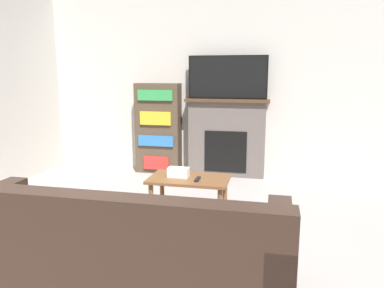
{
  "coord_description": "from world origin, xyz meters",
  "views": [
    {
      "loc": [
        1.02,
        -1.49,
        1.53
      ],
      "look_at": [
        0.14,
        2.46,
        0.74
      ],
      "focal_mm": 35.0,
      "sensor_mm": 36.0,
      "label": 1
    }
  ],
  "objects_px": {
    "coffee_table": "(189,183)",
    "bookshelf": "(158,128)",
    "tv": "(228,77)",
    "fireplace": "(227,137)",
    "couch": "(113,261)"
  },
  "relations": [
    {
      "from": "coffee_table",
      "to": "bookshelf",
      "type": "relative_size",
      "value": 0.62
    },
    {
      "from": "tv",
      "to": "coffee_table",
      "type": "bearing_deg",
      "value": -96.13
    },
    {
      "from": "fireplace",
      "to": "couch",
      "type": "bearing_deg",
      "value": -95.69
    },
    {
      "from": "fireplace",
      "to": "coffee_table",
      "type": "xyz_separation_m",
      "value": [
        -0.18,
        -1.68,
        -0.21
      ]
    },
    {
      "from": "tv",
      "to": "bookshelf",
      "type": "height_order",
      "value": "tv"
    },
    {
      "from": "fireplace",
      "to": "couch",
      "type": "relative_size",
      "value": 0.53
    },
    {
      "from": "coffee_table",
      "to": "bookshelf",
      "type": "bearing_deg",
      "value": 117.51
    },
    {
      "from": "bookshelf",
      "to": "tv",
      "type": "bearing_deg",
      "value": 0.18
    },
    {
      "from": "coffee_table",
      "to": "bookshelf",
      "type": "distance_m",
      "value": 1.9
    },
    {
      "from": "fireplace",
      "to": "tv",
      "type": "height_order",
      "value": "tv"
    },
    {
      "from": "tv",
      "to": "couch",
      "type": "height_order",
      "value": "tv"
    },
    {
      "from": "fireplace",
      "to": "coffee_table",
      "type": "height_order",
      "value": "fireplace"
    },
    {
      "from": "couch",
      "to": "bookshelf",
      "type": "xyz_separation_m",
      "value": [
        -0.72,
        3.25,
        0.39
      ]
    },
    {
      "from": "fireplace",
      "to": "bookshelf",
      "type": "relative_size",
      "value": 0.89
    },
    {
      "from": "fireplace",
      "to": "couch",
      "type": "distance_m",
      "value": 3.3
    }
  ]
}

